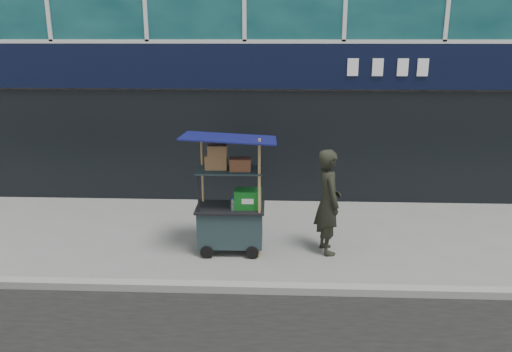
{
  "coord_description": "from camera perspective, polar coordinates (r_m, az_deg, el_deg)",
  "views": [
    {
      "loc": [
        0.69,
        -6.58,
        3.53
      ],
      "look_at": [
        0.35,
        1.2,
        1.32
      ],
      "focal_mm": 35.0,
      "sensor_mm": 36.0,
      "label": 1
    }
  ],
  "objects": [
    {
      "name": "curb",
      "position": [
        7.29,
        -3.3,
        -12.61
      ],
      "size": [
        80.0,
        0.18,
        0.12
      ],
      "primitive_type": "cube",
      "color": "gray",
      "rests_on": "ground"
    },
    {
      "name": "vendor_cart",
      "position": [
        8.31,
        -2.84,
        -4.0
      ],
      "size": [
        1.52,
        1.08,
        2.03
      ],
      "rotation": [
        0.0,
        0.0,
        0.02
      ],
      "color": "#1B2A2F",
      "rests_on": "ground"
    },
    {
      "name": "ground",
      "position": [
        7.49,
        -3.14,
        -12.29
      ],
      "size": [
        80.0,
        80.0,
        0.0
      ],
      "primitive_type": "plane",
      "color": "slate",
      "rests_on": "ground"
    },
    {
      "name": "vendor_man",
      "position": [
        8.3,
        8.24,
        -2.92
      ],
      "size": [
        0.55,
        0.72,
        1.77
      ],
      "primitive_type": "imported",
      "rotation": [
        0.0,
        0.0,
        1.78
      ],
      "color": "black",
      "rests_on": "ground"
    }
  ]
}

